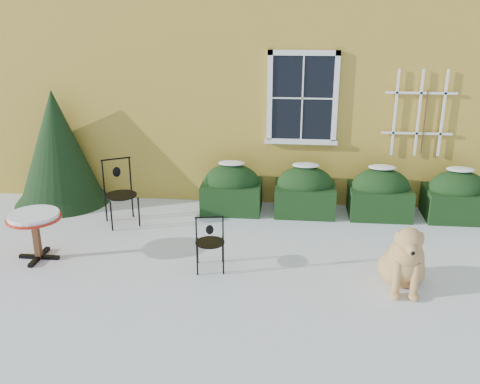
# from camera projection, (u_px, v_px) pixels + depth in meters

# --- Properties ---
(ground) EXTENTS (80.00, 80.00, 0.00)m
(ground) POSITION_uv_depth(u_px,v_px,m) (233.00, 279.00, 7.26)
(ground) COLOR white
(ground) RESTS_ON ground
(house) EXTENTS (12.40, 8.40, 6.40)m
(house) POSITION_uv_depth(u_px,v_px,m) (264.00, 17.00, 12.75)
(house) COLOR gold
(house) RESTS_ON ground
(hedge_row) EXTENTS (4.95, 0.80, 0.91)m
(hedge_row) POSITION_uv_depth(u_px,v_px,m) (342.00, 192.00, 9.36)
(hedge_row) COLOR black
(hedge_row) RESTS_ON ground
(evergreen_shrub) EXTENTS (1.74, 1.74, 2.11)m
(evergreen_shrub) POSITION_uv_depth(u_px,v_px,m) (59.00, 158.00, 9.80)
(evergreen_shrub) COLOR black
(evergreen_shrub) RESTS_ON ground
(bistro_table) EXTENTS (0.77, 0.77, 0.71)m
(bistro_table) POSITION_uv_depth(u_px,v_px,m) (34.00, 221.00, 7.64)
(bistro_table) COLOR black
(bistro_table) RESTS_ON ground
(patio_chair_near) EXTENTS (0.44, 0.43, 0.86)m
(patio_chair_near) POSITION_uv_depth(u_px,v_px,m) (210.00, 242.00, 7.36)
(patio_chair_near) COLOR black
(patio_chair_near) RESTS_ON ground
(patio_chair_far) EXTENTS (0.66, 0.66, 1.10)m
(patio_chair_far) POSITION_uv_depth(u_px,v_px,m) (120.00, 192.00, 8.94)
(patio_chair_far) COLOR black
(patio_chair_far) RESTS_ON ground
(dog) EXTENTS (0.66, 1.07, 0.97)m
(dog) POSITION_uv_depth(u_px,v_px,m) (404.00, 261.00, 6.89)
(dog) COLOR tan
(dog) RESTS_ON ground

